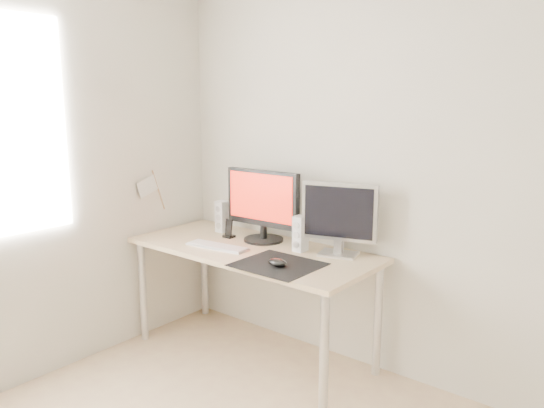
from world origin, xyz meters
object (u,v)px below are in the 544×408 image
Objects in this scene: main_monitor at (263,203)px; speaker_right at (300,234)px; second_monitor at (339,216)px; speaker_left at (222,216)px; desk at (252,259)px; phone_dock at (229,232)px; mouse at (277,262)px; keyboard at (217,246)px.

main_monitor reaches higher than speaker_right.
main_monitor reaches higher than second_monitor.
speaker_right is at bearing -3.69° from speaker_left.
speaker_left is (-0.42, 0.17, 0.19)m from desk.
speaker_right is at bearing -163.17° from second_monitor.
speaker_right is at bearing -5.78° from main_monitor.
speaker_right is 1.76× the size of phone_dock.
speaker_left is (-0.79, 0.38, 0.08)m from mouse.
second_monitor is 0.94m from speaker_left.
desk is (-0.37, 0.20, -0.10)m from mouse.
desk is 0.49m from speaker_left.
speaker_left is 0.18m from phone_dock.
phone_dock is (-0.11, 0.22, 0.03)m from keyboard.
main_monitor is at bearing 67.29° from keyboard.
second_monitor reaches higher than desk.
desk is at bearing -22.16° from speaker_left.
speaker_left is at bearing 149.25° from phone_dock.
keyboard is at bearing -153.93° from second_monitor.
speaker_left is 0.51× the size of keyboard.
speaker_left is at bearing 154.52° from mouse.
second_monitor is at bearing 16.83° from speaker_right.
desk is at bearing -155.90° from speaker_right.
phone_dock is (-0.65, 0.29, 0.01)m from mouse.
main_monitor is 4.44× the size of phone_dock.
speaker_left is at bearing 176.31° from speaker_right.
desk is 3.61× the size of second_monitor.
speaker_right is 0.53m from keyboard.
main_monitor is 1.24× the size of second_monitor.
keyboard is at bearing -63.38° from phone_dock.
keyboard is (-0.45, -0.26, -0.10)m from speaker_right.
speaker_right is (-0.08, 0.33, 0.08)m from mouse.
second_monitor is 3.57× the size of phone_dock.
speaker_right is (0.32, -0.03, -0.14)m from main_monitor.
main_monitor is 1.28× the size of keyboard.
mouse is 0.56× the size of speaker_right.
mouse is 0.22× the size of main_monitor.
speaker_left is (-0.93, -0.02, -0.13)m from second_monitor.
phone_dock is at bearing 162.68° from desk.
speaker_right is (0.70, -0.05, 0.00)m from speaker_left.
second_monitor reaches higher than phone_dock.
mouse is 0.59m from main_monitor.
speaker_left is at bearing 129.51° from keyboard.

